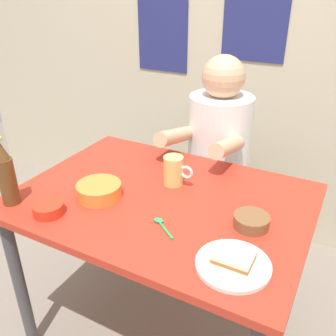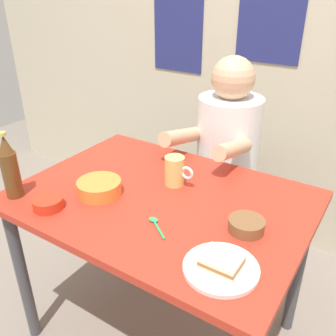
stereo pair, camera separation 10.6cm
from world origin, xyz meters
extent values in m
plane|color=slate|center=(0.00, 0.00, 0.00)|extent=(6.00, 6.00, 0.00)
cube|color=#BCB299|center=(0.00, 1.05, 1.30)|extent=(4.40, 0.08, 2.60)
cube|color=navy|center=(0.01, 1.01, 1.27)|extent=(0.35, 0.01, 0.38)
cube|color=navy|center=(-0.55, 1.01, 1.27)|extent=(0.34, 0.01, 0.60)
cube|color=#B72D1E|center=(0.00, 0.00, 0.72)|extent=(1.10, 0.80, 0.03)
cylinder|color=#3F3F44|center=(-0.49, -0.34, 0.35)|extent=(0.05, 0.05, 0.71)
cylinder|color=#3F3F44|center=(-0.49, 0.34, 0.35)|extent=(0.05, 0.05, 0.71)
cylinder|color=#3F3F44|center=(0.49, 0.34, 0.35)|extent=(0.05, 0.05, 0.71)
cylinder|color=#4C4C51|center=(-0.01, 0.63, 0.21)|extent=(0.08, 0.08, 0.41)
cylinder|color=maroon|center=(-0.01, 0.63, 0.43)|extent=(0.34, 0.34, 0.04)
cylinder|color=white|center=(-0.01, 0.63, 0.71)|extent=(0.32, 0.32, 0.52)
sphere|color=tan|center=(-0.01, 0.63, 1.06)|extent=(0.21, 0.21, 0.21)
cylinder|color=tan|center=(-0.14, 0.38, 0.82)|extent=(0.07, 0.31, 0.14)
cylinder|color=tan|center=(0.12, 0.38, 0.82)|extent=(0.07, 0.31, 0.14)
cylinder|color=silver|center=(0.37, -0.24, 0.75)|extent=(0.22, 0.22, 0.01)
cube|color=beige|center=(0.37, -0.24, 0.76)|extent=(0.11, 0.09, 0.01)
cube|color=#9E592D|center=(0.37, -0.24, 0.77)|extent=(0.11, 0.09, 0.01)
cube|color=beige|center=(0.37, -0.24, 0.78)|extent=(0.11, 0.09, 0.01)
cylinder|color=#D1BC66|center=(-0.01, 0.11, 0.80)|extent=(0.08, 0.08, 0.12)
torus|color=silver|center=(0.05, 0.11, 0.81)|extent=(0.06, 0.01, 0.06)
cylinder|color=#593819|center=(-0.47, -0.30, 0.83)|extent=(0.06, 0.06, 0.18)
cone|color=#593819|center=(-0.47, -0.30, 0.95)|extent=(0.05, 0.05, 0.07)
cylinder|color=orange|center=(-0.21, -0.11, 0.77)|extent=(0.17, 0.17, 0.05)
cylinder|color=#B25B2D|center=(-0.21, -0.11, 0.78)|extent=(0.14, 0.14, 0.02)
cylinder|color=brown|center=(0.36, -0.03, 0.76)|extent=(0.12, 0.12, 0.04)
cylinder|color=brown|center=(0.36, -0.03, 0.77)|extent=(0.10, 0.10, 0.02)
cylinder|color=red|center=(-0.30, -0.29, 0.76)|extent=(0.11, 0.11, 0.04)
cylinder|color=#A33521|center=(-0.30, -0.29, 0.77)|extent=(0.09, 0.09, 0.02)
cylinder|color=#26A559|center=(0.11, -0.18, 0.74)|extent=(0.09, 0.07, 0.01)
ellipsoid|color=#26A559|center=(0.07, -0.15, 0.75)|extent=(0.04, 0.02, 0.01)
camera|label=1|loc=(0.59, -1.05, 1.49)|focal=39.50mm
camera|label=2|loc=(0.68, -1.00, 1.49)|focal=39.50mm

